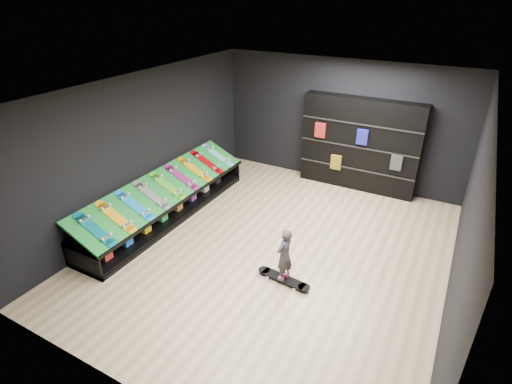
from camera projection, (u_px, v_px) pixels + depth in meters
The scene contains 20 objects.
floor at pixel (274, 249), 7.57m from camera, with size 6.00×7.00×0.01m, color tan.
ceiling at pixel (278, 90), 6.18m from camera, with size 6.00×7.00×0.01m, color white.
wall_back at pixel (340, 123), 9.60m from camera, with size 6.00×0.02×3.00m, color black.
wall_front at pixel (128, 304), 4.15m from camera, with size 6.00×0.02×3.00m, color black.
wall_left at pixel (144, 147), 8.15m from camera, with size 0.02×7.00×3.00m, color black.
wall_right at pixel (468, 221), 5.60m from camera, with size 0.02×7.00×3.00m, color black.
display_rack at pixel (168, 206), 8.53m from camera, with size 0.90×4.50×0.50m, color black, non-canonical shape.
turf_ramp at pixel (167, 187), 8.30m from camera, with size 1.00×4.50×0.04m, color #106921.
back_shelving at pixel (360, 145), 9.40m from camera, with size 2.76×0.32×2.21m, color black.
floor_skateboard at pixel (283, 280), 6.70m from camera, with size 0.98×0.22×0.09m, color black, non-canonical shape.
child at pixel (284, 264), 6.55m from camera, with size 0.21×0.15×0.57m, color black.
display_board_0 at pixel (95, 230), 6.80m from camera, with size 0.98×0.22×0.09m, color #0C8C99, non-canonical shape.
display_board_1 at pixel (116, 217), 7.17m from camera, with size 0.98×0.22×0.09m, color orange, non-canonical shape.
display_board_2 at pixel (135, 206), 7.54m from camera, with size 0.98×0.22×0.09m, color blue, non-canonical shape.
display_board_3 at pixel (152, 195), 7.91m from camera, with size 0.98×0.22×0.09m, color black, non-canonical shape.
display_board_4 at pixel (167, 186), 8.28m from camera, with size 0.98×0.22×0.09m, color green, non-canonical shape.
display_board_5 at pixel (182, 177), 8.65m from camera, with size 0.98×0.22×0.09m, color #2626BF, non-canonical shape.
display_board_6 at pixel (195, 169), 9.02m from camera, with size 0.98×0.22×0.09m, color yellow, non-canonical shape.
display_board_7 at pixel (207, 162), 9.39m from camera, with size 0.98×0.22×0.09m, color red, non-canonical shape.
display_board_8 at pixel (218, 156), 9.76m from camera, with size 0.98×0.22×0.09m, color #0CB2E5, non-canonical shape.
Camera 1 is at (2.67, -5.62, 4.44)m, focal length 28.00 mm.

